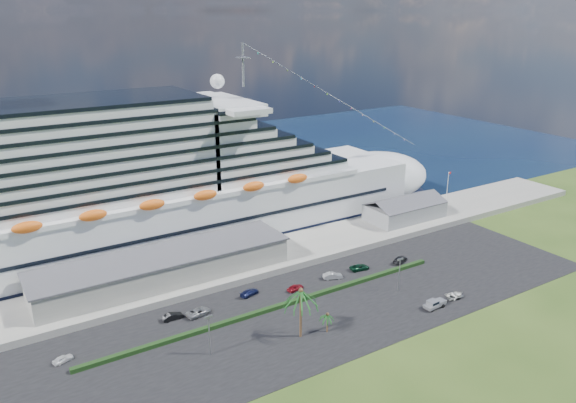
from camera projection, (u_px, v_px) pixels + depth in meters
ground at (352, 332)px, 114.73m from camera, size 420.00×420.00×0.00m
asphalt_lot at (321, 308)px, 123.52m from camera, size 140.00×38.00×0.12m
wharf at (257, 258)px, 146.48m from camera, size 240.00×20.00×1.80m
water at (144, 179)px, 218.85m from camera, size 420.00×160.00×0.02m
cruise_ship at (141, 191)px, 149.74m from camera, size 191.00×38.00×54.00m
terminal_building at (164, 266)px, 132.54m from camera, size 61.00×15.00×6.30m
port_shed at (405, 210)px, 171.59m from camera, size 24.00×12.31×7.37m
flagpole at (447, 189)px, 179.44m from camera, size 1.08×0.16×12.00m
hedge at (278, 306)px, 123.33m from camera, size 88.00×1.10×0.90m
lamp_post_left at (209, 330)px, 105.29m from camera, size 1.60×0.35×8.27m
lamp_post_right at (399, 271)px, 129.51m from camera, size 1.60×0.35×8.27m
palm_tall at (301, 296)px, 109.92m from camera, size 8.82×8.82×11.13m
palm_short at (327, 317)px, 113.28m from camera, size 3.53×3.53×4.56m
parked_car_0 at (63, 359)px, 104.44m from camera, size 4.07×2.56×1.29m
parked_car_1 at (173, 316)px, 118.77m from camera, size 4.60×1.67×1.51m
parked_car_2 at (198, 312)px, 120.43m from camera, size 5.96×3.65×1.54m
parked_car_3 at (249, 292)px, 128.91m from camera, size 5.24×3.23×1.42m
parked_car_4 at (295, 288)px, 131.19m from camera, size 4.42×2.36×1.43m
parked_car_5 at (333, 276)px, 136.83m from camera, size 5.09×3.35×1.59m
parked_car_6 at (360, 267)px, 141.54m from camera, size 5.35×3.09×1.40m
parked_car_7 at (400, 260)px, 145.87m from camera, size 5.64×4.02×1.52m
pickup_truck at (435, 303)px, 123.32m from camera, size 5.62×2.34×1.95m
boat_trailer at (455, 295)px, 127.13m from camera, size 5.43×3.76×1.53m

